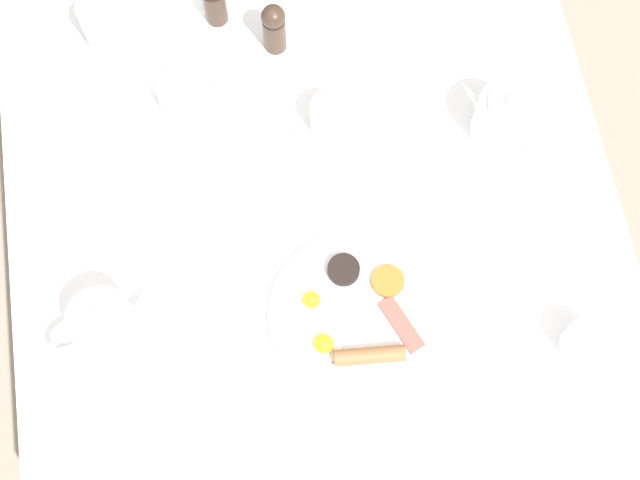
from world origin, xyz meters
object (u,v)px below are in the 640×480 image
teapot_far (505,118)px  teacup_with_saucer_right (332,118)px  breakfast_plate (355,315)px  teacup_with_saucer_left (181,96)px  salt_grinder (274,27)px  spoon_for_tea (69,148)px  fork_spare (486,459)px  water_glass_short (103,25)px  teapot_near (104,325)px  creamer_jug (585,341)px

teapot_far → teacup_with_saucer_right: size_ratio=1.12×
breakfast_plate → teapot_far: size_ratio=1.95×
teapot_far → teacup_with_saucer_left: teapot_far is taller
teacup_with_saucer_right → salt_grinder: (-0.07, 0.18, 0.03)m
teacup_with_saucer_right → spoon_for_tea: size_ratio=0.80×
breakfast_plate → fork_spare: (0.16, -0.26, -0.01)m
breakfast_plate → water_glass_short: bearing=120.9°
teapot_near → breakfast_plate: bearing=-22.2°
teapot_near → teapot_far: bearing=2.9°
teacup_with_saucer_left → fork_spare: 0.79m
teacup_with_saucer_left → creamer_jug: 0.79m
salt_grinder → water_glass_short: bearing=169.1°
teapot_near → teapot_far: 0.75m
breakfast_plate → teapot_near: 0.40m
fork_spare → teacup_with_saucer_right: bearing=102.9°
teapot_far → teacup_with_saucer_left: size_ratio=1.12×
creamer_jug → fork_spare: bearing=-141.8°
teapot_far → teacup_with_saucer_right: teapot_far is taller
teapot_near → teapot_far: (0.70, 0.25, 0.00)m
breakfast_plate → spoon_for_tea: bearing=139.0°
teapot_far → fork_spare: 0.57m
water_glass_short → teacup_with_saucer_left: bearing=-51.6°
fork_spare → spoon_for_tea: bearing=133.2°
water_glass_short → breakfast_plate: bearing=-59.1°
spoon_for_tea → fork_spare: size_ratio=0.97×
breakfast_plate → teapot_far: (0.31, 0.29, 0.04)m
salt_grinder → spoon_for_tea: salt_grinder is taller
teapot_far → teapot_near: bearing=65.4°
creamer_jug → spoon_for_tea: creamer_jug is taller
water_glass_short → fork_spare: 0.98m
teapot_near → creamer_jug: bearing=-27.6°
teapot_near → creamer_jug: teapot_near is taller
spoon_for_tea → teacup_with_saucer_right: bearing=-4.0°
fork_spare → teacup_with_saucer_left: bearing=119.5°
salt_grinder → teacup_with_saucer_right: bearing=-67.3°
water_glass_short → spoon_for_tea: bearing=-113.9°
salt_grinder → creamer_jug: bearing=-57.5°
water_glass_short → teacup_with_saucer_right: bearing=-32.3°
teapot_far → spoon_for_tea: (-0.75, 0.09, -0.05)m
teacup_with_saucer_right → spoon_for_tea: (-0.46, 0.03, -0.03)m
teapot_far → fork_spare: size_ratio=0.87×
teacup_with_saucer_left → teacup_with_saucer_right: 0.27m
teacup_with_saucer_left → teapot_far: bearing=-15.0°
creamer_jug → breakfast_plate: bearing=163.1°
teapot_near → water_glass_short: bearing=68.5°
water_glass_short → salt_grinder: 0.30m
water_glass_short → fork_spare: (0.51, -0.84, -0.05)m
teacup_with_saucer_right → fork_spare: bearing=-77.1°
teapot_far → creamer_jug: bearing=141.7°
teapot_near → salt_grinder: (0.34, 0.48, 0.01)m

